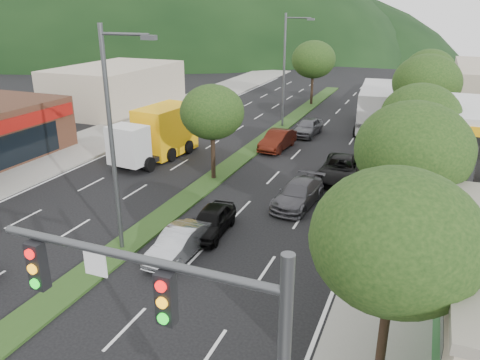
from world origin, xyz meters
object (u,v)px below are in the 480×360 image
at_px(motorhome, 376,106).
at_px(streetlight_mid, 286,66).
at_px(tree_r_e, 429,71).
at_px(tree_r_c, 420,117).
at_px(tree_med_far, 314,60).
at_px(car_queue_d, 341,169).
at_px(car_queue_b, 298,194).
at_px(traffic_signal, 202,351).
at_px(tree_r_d, 427,83).
at_px(car_queue_c, 278,140).
at_px(box_truck, 158,135).
at_px(tree_med_near, 212,112).
at_px(car_queue_e, 308,127).
at_px(car_queue_a, 211,221).
at_px(sedan_silver, 178,243).
at_px(tree_r_a, 396,240).
at_px(streetlight_near, 115,133).
at_px(tree_r_b, 413,150).

bearing_deg(motorhome, streetlight_mid, -165.80).
distance_m(tree_r_e, streetlight_mid, 13.73).
bearing_deg(tree_r_c, motorhome, 104.39).
distance_m(tree_med_far, car_queue_d, 24.59).
bearing_deg(car_queue_b, car_queue_d, 79.39).
xyz_separation_m(traffic_signal, tree_med_far, (-9.03, 45.54, 0.36)).
relative_size(tree_r_d, tree_r_e, 1.07).
bearing_deg(streetlight_mid, tree_med_far, 91.07).
distance_m(traffic_signal, car_queue_b, 18.22).
height_order(tree_r_c, tree_med_far, tree_med_far).
height_order(tree_r_c, car_queue_c, tree_r_c).
height_order(streetlight_mid, box_truck, streetlight_mid).
height_order(tree_med_near, box_truck, tree_med_near).
height_order(car_queue_d, car_queue_e, car_queue_d).
relative_size(car_queue_a, motorhome, 0.39).
bearing_deg(tree_r_e, sedan_silver, -106.24).
relative_size(car_queue_d, motorhome, 0.53).
height_order(car_queue_a, motorhome, motorhome).
height_order(tree_r_e, box_truck, tree_r_e).
height_order(tree_r_e, car_queue_d, tree_r_e).
bearing_deg(car_queue_e, sedan_silver, -87.06).
distance_m(tree_r_d, tree_r_e, 10.00).
bearing_deg(car_queue_d, car_queue_a, -114.69).
xyz_separation_m(tree_med_far, car_queue_d, (7.65, -22.98, -4.26)).
height_order(tree_med_far, car_queue_e, tree_med_far).
distance_m(traffic_signal, tree_r_a, 6.29).
bearing_deg(tree_med_near, tree_med_far, 90.00).
bearing_deg(tree_r_c, car_queue_c, 149.53).
distance_m(tree_r_c, car_queue_a, 13.24).
bearing_deg(traffic_signal, streetlight_mid, 104.33).
bearing_deg(streetlight_near, tree_r_b, 18.73).
bearing_deg(tree_med_far, tree_r_c, -63.43).
relative_size(traffic_signal, tree_med_near, 1.16).
bearing_deg(tree_med_near, streetlight_near, -88.82).
bearing_deg(streetlight_near, box_truck, 114.89).
bearing_deg(box_truck, tree_r_a, 142.47).
height_order(car_queue_c, car_queue_e, car_queue_c).
xyz_separation_m(car_queue_a, motorhome, (4.82, 24.64, 1.36)).
height_order(streetlight_near, motorhome, streetlight_near).
bearing_deg(car_queue_d, tree_med_near, -159.01).
bearing_deg(car_queue_d, tree_r_d, 63.61).
bearing_deg(streetlight_near, car_queue_b, 53.22).
relative_size(streetlight_mid, motorhome, 0.99).
distance_m(tree_r_d, car_queue_c, 11.84).
relative_size(sedan_silver, car_queue_c, 0.88).
bearing_deg(traffic_signal, tree_r_a, 61.80).
relative_size(tree_r_c, tree_r_e, 0.97).
xyz_separation_m(tree_r_e, sedan_silver, (-9.21, -31.61, -4.24)).
bearing_deg(tree_med_far, tree_r_a, -73.30).
relative_size(tree_med_far, sedan_silver, 1.74).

